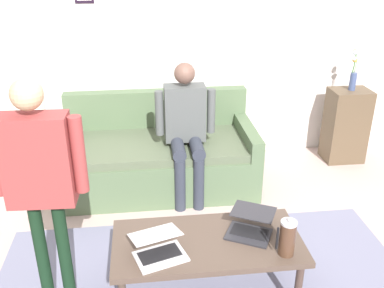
% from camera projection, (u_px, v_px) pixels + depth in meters
% --- Properties ---
extents(ground_plane, '(7.68, 7.68, 0.00)m').
position_uv_depth(ground_plane, '(202.00, 285.00, 3.11)').
color(ground_plane, '#B69D95').
extents(back_wall, '(7.04, 0.11, 2.70)m').
position_uv_depth(back_wall, '(174.00, 36.00, 4.53)').
color(back_wall, silver).
rests_on(back_wall, ground_plane).
extents(couch, '(1.85, 0.92, 0.88)m').
position_uv_depth(couch, '(159.00, 156.00, 4.31)').
color(couch, '#526848').
rests_on(couch, ground_plane).
extents(coffee_table, '(1.25, 0.61, 0.45)m').
position_uv_depth(coffee_table, '(207.00, 246.00, 2.87)').
color(coffee_table, '#4D3E33').
rests_on(coffee_table, ground_plane).
extents(laptop_left, '(0.39, 0.38, 0.14)m').
position_uv_depth(laptop_left, '(159.00, 249.00, 2.70)').
color(laptop_left, silver).
rests_on(laptop_left, coffee_table).
extents(laptop_center, '(0.40, 0.42, 0.12)m').
position_uv_depth(laptop_center, '(250.00, 226.00, 2.91)').
color(laptop_center, '#28282D').
rests_on(laptop_center, coffee_table).
extents(french_press, '(0.12, 0.10, 0.27)m').
position_uv_depth(french_press, '(287.00, 238.00, 2.67)').
color(french_press, '#4C3323').
rests_on(french_press, coffee_table).
extents(side_shelf, '(0.42, 0.32, 0.82)m').
position_uv_depth(side_shelf, '(346.00, 126.00, 4.77)').
color(side_shelf, brown).
rests_on(side_shelf, ground_plane).
extents(flower_vase, '(0.08, 0.09, 0.43)m').
position_uv_depth(flower_vase, '(354.00, 73.00, 4.53)').
color(flower_vase, '#40507C').
rests_on(flower_vase, side_shelf).
extents(person_standing, '(0.56, 0.19, 1.57)m').
position_uv_depth(person_standing, '(39.00, 171.00, 2.55)').
color(person_standing, black).
rests_on(person_standing, ground_plane).
extents(person_seated, '(0.55, 0.51, 1.28)m').
position_uv_depth(person_seated, '(186.00, 124.00, 3.96)').
color(person_seated, '#2E333F').
rests_on(person_seated, ground_plane).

